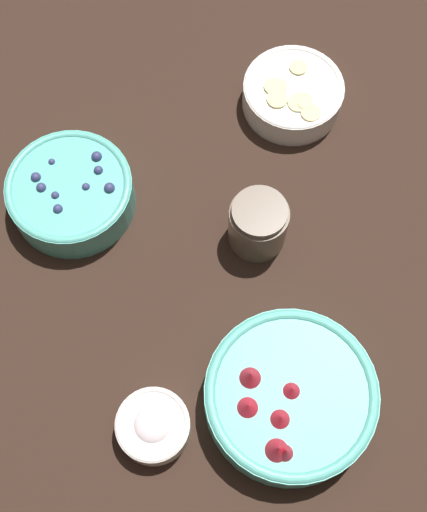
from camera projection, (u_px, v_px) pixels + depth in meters
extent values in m
plane|color=black|center=(227.00, 237.00, 1.06)|extent=(4.00, 4.00, 0.00)
cylinder|color=#56B7A8|center=(290.00, 397.00, 0.94)|extent=(0.23, 0.23, 0.06)
torus|color=#56B7A8|center=(292.00, 393.00, 0.92)|extent=(0.23, 0.23, 0.02)
cylinder|color=#B21928|center=(291.00, 395.00, 0.92)|extent=(0.18, 0.18, 0.02)
cone|color=#B21928|center=(285.00, 452.00, 0.87)|extent=(0.03, 0.03, 0.03)
cone|color=#B21928|center=(281.00, 418.00, 0.89)|extent=(0.03, 0.03, 0.02)
cone|color=#B21928|center=(250.00, 376.00, 0.91)|extent=(0.04, 0.04, 0.03)
cone|color=#B21928|center=(290.00, 391.00, 0.91)|extent=(0.04, 0.04, 0.02)
cone|color=#B21928|center=(277.00, 449.00, 0.88)|extent=(0.05, 0.05, 0.03)
cone|color=#B21928|center=(248.00, 407.00, 0.90)|extent=(0.04, 0.04, 0.02)
cylinder|color=#56B7A8|center=(72.00, 194.00, 1.06)|extent=(0.19, 0.19, 0.06)
torus|color=#56B7A8|center=(68.00, 186.00, 1.03)|extent=(0.19, 0.19, 0.01)
cylinder|color=navy|center=(69.00, 189.00, 1.04)|extent=(0.15, 0.15, 0.02)
sphere|color=navy|center=(58.00, 209.00, 1.01)|extent=(0.01, 0.01, 0.01)
sphere|color=navy|center=(36.00, 177.00, 1.03)|extent=(0.01, 0.01, 0.01)
sphere|color=navy|center=(97.00, 157.00, 1.05)|extent=(0.02, 0.02, 0.02)
sphere|color=navy|center=(86.00, 187.00, 1.03)|extent=(0.01, 0.01, 0.01)
sphere|color=navy|center=(98.00, 170.00, 1.04)|extent=(0.01, 0.01, 0.01)
sphere|color=navy|center=(110.00, 188.00, 1.03)|extent=(0.02, 0.02, 0.02)
sphere|color=navy|center=(55.00, 195.00, 1.02)|extent=(0.01, 0.01, 0.01)
sphere|color=navy|center=(52.00, 162.00, 1.04)|extent=(0.01, 0.01, 0.01)
sphere|color=navy|center=(41.00, 188.00, 1.03)|extent=(0.01, 0.01, 0.01)
cylinder|color=white|center=(292.00, 95.00, 1.13)|extent=(0.16, 0.16, 0.05)
torus|color=white|center=(294.00, 87.00, 1.11)|extent=(0.16, 0.16, 0.01)
cylinder|color=beige|center=(293.00, 90.00, 1.11)|extent=(0.13, 0.13, 0.01)
cylinder|color=beige|center=(305.00, 103.00, 1.09)|extent=(0.02, 0.02, 0.01)
cylinder|color=beige|center=(303.00, 100.00, 1.10)|extent=(0.03, 0.03, 0.00)
cylinder|color=beige|center=(277.00, 97.00, 1.10)|extent=(0.03, 0.03, 0.01)
cylinder|color=beige|center=(311.00, 113.00, 1.09)|extent=(0.03, 0.03, 0.01)
cylinder|color=beige|center=(298.00, 68.00, 1.12)|extent=(0.03, 0.03, 0.01)
cylinder|color=beige|center=(274.00, 87.00, 1.10)|extent=(0.03, 0.03, 0.01)
cylinder|color=beige|center=(298.00, 103.00, 1.09)|extent=(0.03, 0.03, 0.01)
cylinder|color=beige|center=(280.00, 86.00, 1.11)|extent=(0.02, 0.02, 0.01)
cylinder|color=beige|center=(277.00, 100.00, 1.09)|extent=(0.03, 0.03, 0.01)
cylinder|color=silver|center=(154.00, 427.00, 0.94)|extent=(0.10, 0.10, 0.04)
torus|color=silver|center=(152.00, 424.00, 0.92)|extent=(0.10, 0.10, 0.01)
cylinder|color=silver|center=(153.00, 425.00, 0.93)|extent=(0.08, 0.08, 0.01)
ellipsoid|color=silver|center=(152.00, 424.00, 0.92)|extent=(0.05, 0.05, 0.02)
cylinder|color=brown|center=(258.00, 225.00, 1.02)|extent=(0.09, 0.09, 0.08)
cylinder|color=#512D1E|center=(258.00, 227.00, 1.03)|extent=(0.07, 0.07, 0.06)
cylinder|color=brown|center=(260.00, 212.00, 0.98)|extent=(0.08, 0.08, 0.01)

